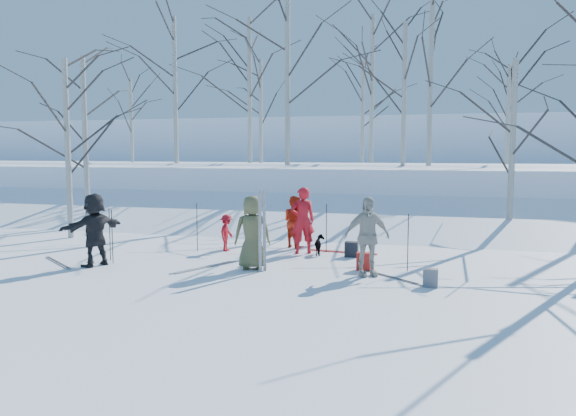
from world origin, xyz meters
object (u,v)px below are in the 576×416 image
(backpack_grey, at_px, (430,278))
(backpack_dark, at_px, (352,249))
(dog, at_px, (320,245))
(skier_grey_west, at_px, (95,230))
(backpack_red, at_px, (364,261))
(skier_cream_east, at_px, (367,236))
(skier_redor_behind, at_px, (294,222))
(skier_red_north, at_px, (303,220))
(skier_olive_center, at_px, (252,232))
(skier_red_seated, at_px, (227,233))

(backpack_grey, bearing_deg, backpack_dark, 126.66)
(dog, relative_size, backpack_dark, 1.59)
(skier_grey_west, distance_m, backpack_red, 6.52)
(skier_cream_east, height_order, backpack_red, skier_cream_east)
(skier_redor_behind, relative_size, backpack_red, 3.57)
(skier_redor_behind, bearing_deg, backpack_dark, -174.78)
(backpack_red, bearing_deg, dog, 130.87)
(skier_red_north, xyz_separation_m, skier_grey_west, (-4.45, -2.97, -0.02))
(skier_olive_center, height_order, backpack_grey, skier_olive_center)
(backpack_dark, bearing_deg, skier_red_seated, -178.85)
(skier_olive_center, relative_size, skier_grey_west, 0.99)
(skier_red_seated, xyz_separation_m, backpack_grey, (5.60, -2.75, -0.33))
(skier_redor_behind, height_order, skier_grey_west, skier_grey_west)
(backpack_red, bearing_deg, skier_redor_behind, 132.52)
(skier_cream_east, height_order, backpack_dark, skier_cream_east)
(backpack_red, height_order, backpack_dark, backpack_red)
(dog, bearing_deg, backpack_red, 113.89)
(dog, relative_size, backpack_red, 1.51)
(skier_red_seated, relative_size, skier_grey_west, 0.58)
(skier_redor_behind, bearing_deg, skier_olive_center, 121.50)
(backpack_dark, bearing_deg, skier_cream_east, -72.16)
(backpack_grey, bearing_deg, skier_red_seated, 153.86)
(dog, xyz_separation_m, backpack_red, (1.41, -1.63, -0.06))
(backpack_red, xyz_separation_m, backpack_grey, (1.56, -1.25, -0.02))
(skier_olive_center, bearing_deg, skier_red_seated, -74.08)
(skier_redor_behind, relative_size, skier_red_seated, 1.45)
(skier_grey_west, bearing_deg, backpack_red, 123.58)
(skier_red_seated, relative_size, skier_cream_east, 0.58)
(dog, bearing_deg, backpack_grey, 118.85)
(skier_redor_behind, xyz_separation_m, backpack_grey, (3.94, -3.86, -0.56))
(skier_grey_west, relative_size, dog, 2.80)
(dog, bearing_deg, skier_red_north, -26.07)
(skier_cream_east, bearing_deg, backpack_grey, -53.50)
(backpack_red, relative_size, backpack_grey, 1.11)
(skier_olive_center, height_order, backpack_dark, skier_olive_center)
(skier_grey_west, bearing_deg, skier_redor_behind, 156.57)
(skier_grey_west, height_order, dog, skier_grey_west)
(skier_olive_center, bearing_deg, backpack_red, 172.83)
(skier_red_north, bearing_deg, skier_redor_behind, -85.57)
(skier_redor_behind, height_order, dog, skier_redor_behind)
(skier_grey_west, bearing_deg, dog, 142.64)
(skier_red_seated, relative_size, backpack_red, 2.46)
(backpack_red, bearing_deg, backpack_dark, 109.10)
(skier_cream_east, height_order, dog, skier_cream_east)
(skier_olive_center, distance_m, skier_red_north, 2.37)
(skier_grey_west, distance_m, backpack_grey, 7.95)
(skier_redor_behind, bearing_deg, skier_red_north, 152.56)
(skier_red_north, height_order, skier_red_seated, skier_red_north)
(skier_cream_east, bearing_deg, skier_grey_west, 158.45)
(skier_redor_behind, height_order, backpack_dark, skier_redor_behind)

